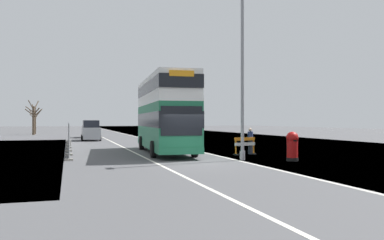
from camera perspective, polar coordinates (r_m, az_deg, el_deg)
ground at (r=20.71m, az=1.70°, el=-6.22°), size 140.00×280.00×0.10m
double_decker_bus at (r=26.97m, az=-3.93°, el=0.97°), size 3.32×11.68×5.00m
lamppost_foreground at (r=22.10m, az=7.19°, el=6.29°), size 0.29×0.70×9.72m
red_pillar_postbox at (r=22.14m, az=14.10°, el=-3.46°), size 0.66×0.66×1.57m
roadworks_barrier at (r=25.50m, az=7.53°, el=-3.42°), size 1.57×0.73×1.10m
construction_site_fence at (r=32.67m, az=-17.16°, el=-2.22°), size 0.44×20.60×1.97m
car_oncoming_near at (r=44.78m, az=-14.21°, el=-1.54°), size 1.98×4.58×2.18m
car_receding_mid at (r=52.66m, az=-14.25°, el=-1.30°), size 2.09×4.51×2.19m
bare_tree_far_verge_mid at (r=64.79m, az=-21.64°, el=0.39°), size 2.54×2.86×5.23m
bare_tree_far_verge_far at (r=68.98m, az=-21.44°, el=-0.06°), size 2.13×2.31×4.63m
pedestrian_at_kerb at (r=25.99m, az=8.30°, el=-2.99°), size 0.34×0.34×1.68m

